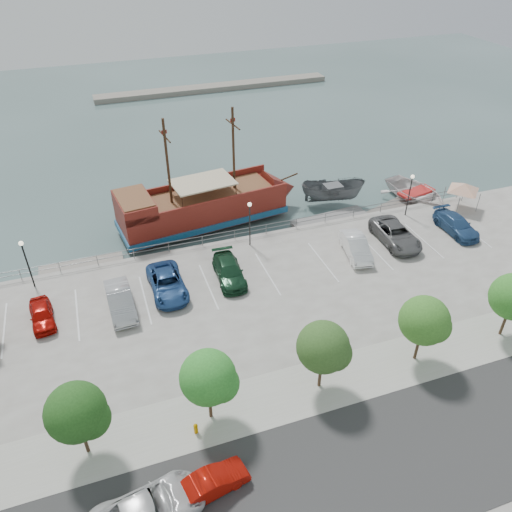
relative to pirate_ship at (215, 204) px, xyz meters
name	(u,v)px	position (x,y,z in m)	size (l,w,h in m)	color
ground	(276,298)	(1.37, -12.96, -1.96)	(160.00, 160.00, 0.00)	#3D5552
street	(383,463)	(1.37, -28.96, -0.95)	(100.00, 8.00, 0.04)	#343434
sidewalk	(333,381)	(1.37, -22.96, -0.94)	(100.00, 4.00, 0.05)	#A6A497
seawall_railing	(245,232)	(1.37, -5.16, -0.43)	(50.00, 0.06, 1.00)	slate
far_shore	(214,87)	(11.37, 42.04, -1.56)	(40.00, 3.00, 0.80)	gray
pirate_ship	(215,204)	(0.00, 0.00, 0.00)	(18.75, 7.30, 11.69)	maroon
patrol_boat	(332,194)	(12.39, -0.60, -0.70)	(2.44, 6.50, 2.51)	#585B5E
speedboat	(416,195)	(21.03, -2.89, -1.18)	(5.34, 7.47, 1.55)	silver
dock_west	(82,267)	(-13.03, -3.76, -1.76)	(7.03, 2.01, 0.40)	gray
dock_mid	(330,220)	(10.67, -3.76, -1.73)	(7.80, 2.23, 0.45)	gray
dock_east	(394,208)	(17.92, -3.76, -1.75)	(7.33, 2.09, 0.42)	#6B655D
canopy_tent	(465,183)	(23.24, -6.98, 1.73)	(3.87, 3.87, 3.09)	slate
street_van	(149,509)	(-10.98, -27.75, -0.18)	(2.57, 5.57, 1.55)	silver
street_sedan	(212,483)	(-7.72, -27.36, -0.32)	(1.35, 3.88, 1.28)	#B21007
fire_hydrant	(196,428)	(-7.72, -23.76, -0.56)	(0.26, 0.26, 0.74)	#C88900
lamp_post_left	(25,256)	(-16.63, -6.46, 1.98)	(0.36, 0.36, 4.28)	black
lamp_post_mid	(250,216)	(1.37, -6.46, 1.98)	(0.36, 0.36, 4.28)	black
lamp_post_right	(410,188)	(17.37, -6.46, 1.98)	(0.36, 0.36, 4.28)	black
tree_b	(79,414)	(-13.48, -23.03, 2.34)	(3.30, 3.20, 5.00)	#473321
tree_c	(211,379)	(-6.48, -23.03, 2.34)	(3.30, 3.20, 5.00)	#473321
tree_d	(326,348)	(0.52, -23.03, 2.34)	(3.30, 3.20, 5.00)	#473321
tree_e	(427,322)	(7.52, -23.03, 2.34)	(3.30, 3.20, 5.00)	#473321
parked_car_a	(42,315)	(-15.95, -11.02, -0.29)	(1.58, 3.92, 1.34)	#A90B05
parked_car_b	(120,301)	(-10.44, -11.55, -0.12)	(1.77, 5.08, 1.67)	#ADAEB1
parked_car_c	(167,283)	(-6.76, -10.55, -0.18)	(2.57, 5.58, 1.55)	navy
parked_car_d	(229,271)	(-1.77, -10.55, -0.22)	(2.08, 5.10, 1.48)	#163C23
parked_car_f	(356,247)	(9.47, -10.87, -0.15)	(1.70, 4.87, 1.61)	white
parked_car_g	(396,234)	(13.75, -10.28, -0.14)	(2.71, 5.88, 1.63)	#5E5E5E
parked_car_h	(456,225)	(19.97, -10.62, -0.21)	(2.10, 5.17, 1.50)	navy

